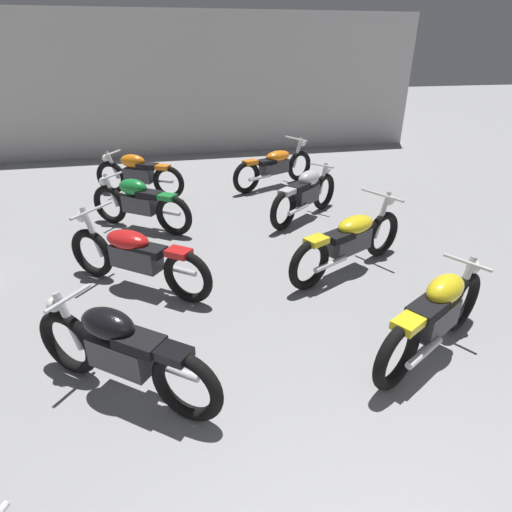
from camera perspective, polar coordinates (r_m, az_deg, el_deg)
back_wall at (r=12.33m, az=-8.71°, el=21.84°), size 12.82×0.24×3.60m
motorcycle_left_row_1 at (r=3.85m, az=-17.84°, el=-12.16°), size 1.62×1.30×0.88m
motorcycle_left_row_2 at (r=5.42m, az=-16.02°, el=0.04°), size 1.78×1.42×0.97m
motorcycle_left_row_3 at (r=7.25m, az=-15.50°, el=6.98°), size 1.65×1.26×0.88m
motorcycle_left_row_4 at (r=8.96m, az=-15.66°, el=10.66°), size 1.79×1.03×0.88m
motorcycle_right_row_1 at (r=4.44m, az=23.16°, el=-7.38°), size 1.77×1.07×0.88m
motorcycle_right_row_2 at (r=5.77m, az=12.62°, el=2.11°), size 1.99×1.12×0.97m
motorcycle_right_row_3 at (r=7.49m, az=6.72°, el=8.40°), size 1.61×1.31×0.88m
motorcycle_right_row_4 at (r=9.27m, az=2.55°, el=12.08°), size 2.00×1.10×0.97m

